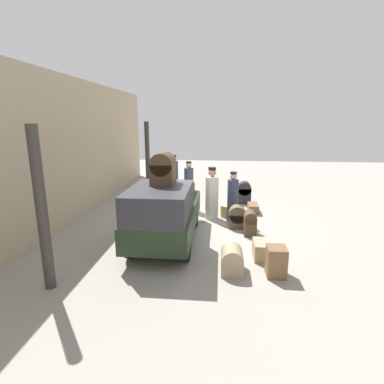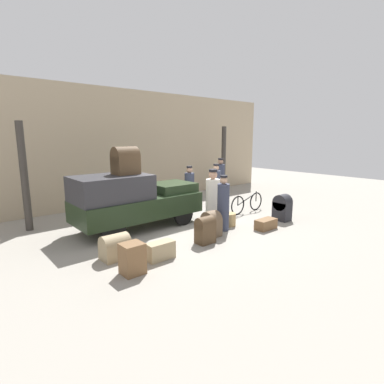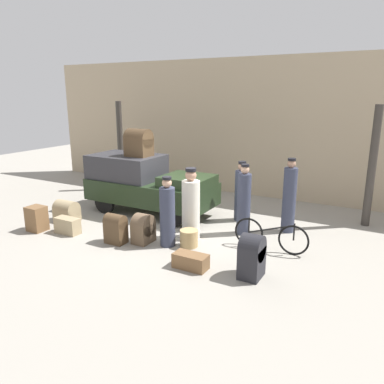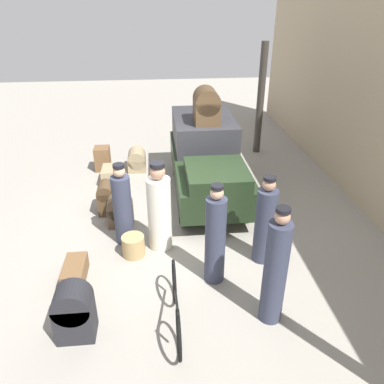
% 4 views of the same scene
% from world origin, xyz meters
% --- Properties ---
extents(ground_plane, '(30.00, 30.00, 0.00)m').
position_xyz_m(ground_plane, '(0.00, 0.00, 0.00)').
color(ground_plane, gray).
extents(station_building_facade, '(16.00, 0.15, 4.50)m').
position_xyz_m(station_building_facade, '(0.00, 4.08, 2.25)').
color(station_building_facade, tan).
rests_on(station_building_facade, ground).
extents(canopy_pillar_left, '(0.20, 0.20, 3.11)m').
position_xyz_m(canopy_pillar_left, '(-4.00, 2.56, 1.55)').
color(canopy_pillar_left, '#38332D').
rests_on(canopy_pillar_left, ground).
extents(canopy_pillar_right, '(0.20, 0.20, 3.11)m').
position_xyz_m(canopy_pillar_right, '(4.10, 2.56, 1.55)').
color(canopy_pillar_right, '#38332D').
rests_on(canopy_pillar_right, ground).
extents(truck, '(3.72, 1.52, 1.63)m').
position_xyz_m(truck, '(-1.62, 0.72, 0.88)').
color(truck, black).
rests_on(truck, ground).
extents(bicycle, '(1.67, 0.04, 0.71)m').
position_xyz_m(bicycle, '(2.41, -0.24, 0.34)').
color(bicycle, black).
rests_on(bicycle, ground).
extents(wicker_basket, '(0.41, 0.41, 0.39)m').
position_xyz_m(wicker_basket, '(0.73, -0.91, 0.19)').
color(wicker_basket, tan).
rests_on(wicker_basket, ground).
extents(porter_standing_middle, '(0.35, 0.35, 1.63)m').
position_xyz_m(porter_standing_middle, '(1.07, 1.36, 0.75)').
color(porter_standing_middle, '#33384C').
rests_on(porter_standing_middle, ground).
extents(porter_carrying_trunk, '(0.43, 0.43, 1.70)m').
position_xyz_m(porter_carrying_trunk, '(0.51, -0.42, 0.77)').
color(porter_carrying_trunk, silver).
rests_on(porter_carrying_trunk, ground).
extents(conductor_in_dark_uniform, '(0.33, 0.33, 1.86)m').
position_xyz_m(conductor_in_dark_uniform, '(2.43, 1.12, 0.86)').
color(conductor_in_dark_uniform, '#33384C').
rests_on(conductor_in_dark_uniform, ground).
extents(porter_with_bicycle, '(0.33, 0.33, 1.74)m').
position_xyz_m(porter_with_bicycle, '(1.50, 0.44, 0.81)').
color(porter_with_bicycle, '#33384C').
rests_on(porter_with_bicycle, ground).
extents(porter_lifting_near_truck, '(0.35, 0.35, 1.60)m').
position_xyz_m(porter_lifting_near_truck, '(0.28, -1.09, 0.73)').
color(porter_lifting_near_truck, '#33384C').
rests_on(porter_lifting_near_truck, ground).
extents(trunk_umber_medium, '(0.64, 0.30, 0.40)m').
position_xyz_m(trunk_umber_medium, '(-2.30, -1.64, 0.20)').
color(trunk_umber_medium, '#9E8966').
rests_on(trunk_umber_medium, ground).
extents(trunk_large_brown, '(0.43, 0.39, 0.63)m').
position_xyz_m(trunk_large_brown, '(-3.12, -1.87, 0.31)').
color(trunk_large_brown, brown).
rests_on(trunk_large_brown, ground).
extents(suitcase_black_upright, '(0.47, 0.34, 0.69)m').
position_xyz_m(suitcase_black_upright, '(-0.85, -1.54, 0.37)').
color(suitcase_black_upright, '#4C3823').
rests_on(suitcase_black_upright, ground).
extents(suitcase_tan_flat, '(0.60, 0.46, 0.57)m').
position_xyz_m(suitcase_tan_flat, '(-3.04, -0.96, 0.26)').
color(suitcase_tan_flat, '#9E8966').
rests_on(suitcase_tan_flat, ground).
extents(suitcase_small_leather, '(0.69, 0.34, 0.30)m').
position_xyz_m(suitcase_small_leather, '(1.30, -1.85, 0.15)').
color(suitcase_small_leather, brown).
rests_on(suitcase_small_leather, ground).
extents(trunk_barrel_dark, '(0.37, 0.51, 0.69)m').
position_xyz_m(trunk_barrel_dark, '(-0.31, -1.21, 0.33)').
color(trunk_barrel_dark, brown).
rests_on(trunk_barrel_dark, ground).
extents(trunk_wicker_pale, '(0.40, 0.51, 0.85)m').
position_xyz_m(trunk_wicker_pale, '(2.48, -1.62, 0.44)').
color(trunk_wicker_pale, '#232328').
rests_on(trunk_wicker_pale, ground).
extents(trunk_on_truck_roof, '(0.67, 0.55, 0.78)m').
position_xyz_m(trunk_on_truck_roof, '(-1.81, 0.72, 2.01)').
color(trunk_on_truck_roof, '#4C3823').
rests_on(trunk_on_truck_roof, truck).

